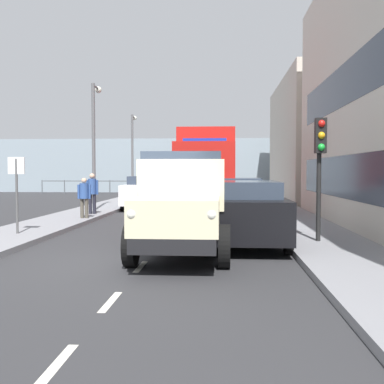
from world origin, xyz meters
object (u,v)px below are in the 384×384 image
traffic_light_near (320,152)px  lorry_cargo_red (207,169)px  car_silver_kerbside_1 (240,199)px  car_white_oppositeside_0 (144,192)px  lamp_post_far (133,147)px  street_sign (17,181)px  lamp_post_promenade (95,134)px  car_black_kerbside_near (248,212)px  pedestrian_couple_b (92,190)px  pedestrian_in_dark_coat (84,195)px  truck_vintage_cream (183,206)px

traffic_light_near → lorry_cargo_red: bearing=-70.7°
car_silver_kerbside_1 → car_white_oppositeside_0: same height
car_silver_kerbside_1 → lamp_post_far: 16.28m
street_sign → traffic_light_near: bearing=173.4°
lamp_post_promenade → lamp_post_far: bearing=-88.1°
car_black_kerbside_near → street_sign: street_sign is taller
pedestrian_couple_b → lamp_post_far: (0.82, -13.16, 2.50)m
lorry_cargo_red → car_black_kerbside_near: (-1.41, 8.99, -1.18)m
car_white_oppositeside_0 → lamp_post_promenade: size_ratio=0.75×
car_black_kerbside_near → car_white_oppositeside_0: size_ratio=1.04×
traffic_light_near → lamp_post_far: lamp_post_far is taller
pedestrian_in_dark_coat → lamp_post_far: (1.00, -14.92, 2.61)m
car_white_oppositeside_0 → lamp_post_far: lamp_post_far is taller
lamp_post_far → lamp_post_promenade: bearing=91.9°
lorry_cargo_red → car_black_kerbside_near: bearing=98.9°
car_black_kerbside_near → street_sign: (6.72, -0.73, 0.79)m
lorry_cargo_red → pedestrian_in_dark_coat: lorry_cargo_red is taller
car_silver_kerbside_1 → truck_vintage_cream: bearing=77.7°
car_white_oppositeside_0 → lamp_post_far: 9.41m
pedestrian_in_dark_coat → traffic_light_near: bearing=145.4°
car_black_kerbside_near → truck_vintage_cream: bearing=46.2°
car_black_kerbside_near → pedestrian_couple_b: pedestrian_couple_b is taller
pedestrian_couple_b → traffic_light_near: 10.92m
truck_vintage_cream → lamp_post_far: (5.46, -21.81, 2.50)m
truck_vintage_cream → street_sign: (5.10, -2.42, 0.50)m
traffic_light_near → car_white_oppositeside_0: bearing=-60.5°
pedestrian_couple_b → street_sign: 6.27m
traffic_light_near → street_sign: 8.64m
car_black_kerbside_near → pedestrian_in_dark_coat: 8.00m
car_white_oppositeside_0 → lamp_post_promenade: (1.92, 2.46, 2.82)m
car_black_kerbside_near → car_white_oppositeside_0: (4.78, -11.43, -0.00)m
pedestrian_couple_b → car_silver_kerbside_1: bearing=168.8°
truck_vintage_cream → lamp_post_promenade: 12.08m
truck_vintage_cream → car_white_oppositeside_0: 13.49m
pedestrian_couple_b → lamp_post_far: 13.42m
lamp_post_far → traffic_light_near: bearing=113.6°
lorry_cargo_red → lamp_post_promenade: lamp_post_promenade is taller
car_white_oppositeside_0 → traffic_light_near: (-6.60, 11.68, 1.58)m
car_black_kerbside_near → lamp_post_far: 21.51m
car_silver_kerbside_1 → pedestrian_couple_b: pedestrian_couple_b is taller
pedestrian_in_dark_coat → street_sign: size_ratio=0.70×
lamp_post_promenade → lamp_post_far: lamp_post_promenade is taller
pedestrian_in_dark_coat → pedestrian_couple_b: 1.77m
truck_vintage_cream → lamp_post_promenade: (5.08, -10.66, 2.54)m
pedestrian_couple_b → street_sign: street_sign is taller
car_black_kerbside_near → pedestrian_couple_b: (6.26, -6.97, 0.28)m
pedestrian_in_dark_coat → traffic_light_near: (-7.90, 5.46, 1.41)m
lorry_cargo_red → street_sign: size_ratio=3.65×
lorry_cargo_red → car_black_kerbside_near: lorry_cargo_red is taller
truck_vintage_cream → traffic_light_near: (-3.45, -1.44, 1.29)m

